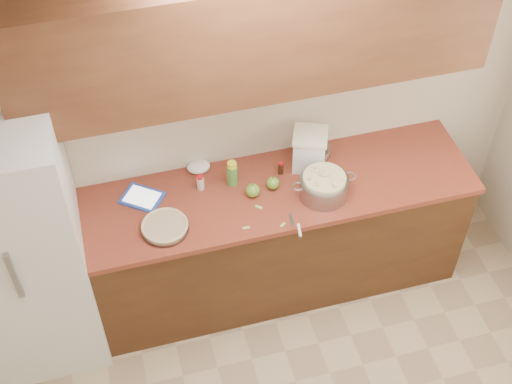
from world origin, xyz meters
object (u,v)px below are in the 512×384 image
object	(u,v)px
tablet	(142,198)
colander	(324,186)
pie	(165,227)
flour_canister	(309,150)

from	to	relation	value
tablet	colander	bearing A→B (deg)	23.52
pie	colander	xyz separation A→B (m)	(0.97, 0.02, 0.05)
flour_canister	pie	bearing A→B (deg)	-163.31
pie	flour_canister	bearing A→B (deg)	16.69
colander	flour_canister	distance (m)	0.27
pie	colander	distance (m)	0.97
pie	tablet	bearing A→B (deg)	108.26
pie	tablet	size ratio (longest dim) A/B	0.95
colander	tablet	size ratio (longest dim) A/B	1.33
pie	flour_canister	world-z (taller)	flour_canister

